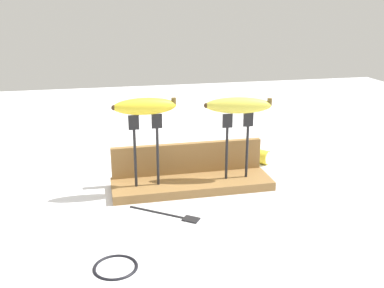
# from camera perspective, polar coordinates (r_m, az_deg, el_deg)

# --- Properties ---
(ground_plane) EXTENTS (3.00, 3.00, 0.00)m
(ground_plane) POSITION_cam_1_polar(r_m,az_deg,el_deg) (1.17, 0.00, -5.72)
(ground_plane) COLOR silver
(wooden_board) EXTENTS (0.42, 0.13, 0.02)m
(wooden_board) POSITION_cam_1_polar(r_m,az_deg,el_deg) (1.17, 0.00, -5.20)
(wooden_board) COLOR olive
(wooden_board) RESTS_ON ground
(board_backstop) EXTENTS (0.41, 0.02, 0.08)m
(board_backstop) POSITION_cam_1_polar(r_m,az_deg,el_deg) (1.20, -0.57, -1.81)
(board_backstop) COLOR olive
(board_backstop) RESTS_ON wooden_board
(fork_stand_left) EXTENTS (0.08, 0.01, 0.19)m
(fork_stand_left) POSITION_cam_1_polar(r_m,az_deg,el_deg) (1.10, -5.96, 0.01)
(fork_stand_left) COLOR black
(fork_stand_left) RESTS_ON wooden_board
(fork_stand_right) EXTENTS (0.08, 0.01, 0.18)m
(fork_stand_right) POSITION_cam_1_polar(r_m,az_deg,el_deg) (1.15, 5.88, 0.56)
(fork_stand_right) COLOR black
(fork_stand_right) RESTS_ON wooden_board
(banana_raised_left) EXTENTS (0.16, 0.05, 0.04)m
(banana_raised_left) POSITION_cam_1_polar(r_m,az_deg,el_deg) (1.08, -6.13, 4.88)
(banana_raised_left) COLOR yellow
(banana_raised_left) RESTS_ON fork_stand_left
(banana_raised_right) EXTENTS (0.18, 0.07, 0.04)m
(banana_raised_right) POSITION_cam_1_polar(r_m,az_deg,el_deg) (1.13, 6.03, 5.00)
(banana_raised_right) COLOR #DBD147
(banana_raised_right) RESTS_ON fork_stand_right
(fork_fallen_near) EXTENTS (0.15, 0.12, 0.01)m
(fork_fallen_near) POSITION_cam_1_polar(r_m,az_deg,el_deg) (1.03, -2.49, -9.13)
(fork_fallen_near) COLOR black
(fork_fallen_near) RESTS_ON ground
(banana_chunk_near) EXTENTS (0.06, 0.06, 0.04)m
(banana_chunk_near) POSITION_cam_1_polar(r_m,az_deg,el_deg) (1.36, 9.16, -1.66)
(banana_chunk_near) COLOR yellow
(banana_chunk_near) RESTS_ON ground
(wire_coil) EXTENTS (0.08, 0.08, 0.01)m
(wire_coil) POSITION_cam_1_polar(r_m,az_deg,el_deg) (0.86, -9.89, -15.30)
(wire_coil) COLOR black
(wire_coil) RESTS_ON ground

